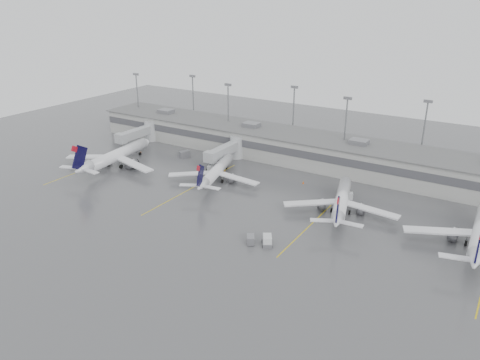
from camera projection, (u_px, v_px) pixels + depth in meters
The scene contains 19 objects.
ground at pixel (192, 243), 95.52m from camera, with size 260.00×260.00×0.00m, color #4B4B4D.
terminal at pixel (309, 149), 139.79m from camera, with size 152.00×17.00×9.45m.
light_masts at pixel (318, 119), 141.43m from camera, with size 142.40×8.00×20.60m.
jet_bridge_left at pixel (142, 133), 157.34m from camera, with size 4.00×17.20×7.00m.
jet_bridge_right at pixel (229, 150), 140.23m from camera, with size 4.00×17.20×7.00m.
stand_markings at pixel (251, 201), 114.48m from camera, with size 105.25×40.00×0.01m.
jet_far_left at pixel (115, 156), 136.28m from camera, with size 30.11×33.93×10.99m.
jet_mid_left at pixel (216, 172), 125.63m from camera, with size 24.46×27.81×9.23m.
jet_mid_right at pixel (341, 201), 107.66m from camera, with size 25.46×28.93×9.58m.
baggage_tug at pixel (267, 241), 94.37m from camera, with size 3.32×3.74×2.06m.
baggage_cart at pixel (251, 239), 94.96m from camera, with size 2.60×2.98×1.66m.
gse_uld_a at pixel (125, 150), 149.64m from camera, with size 2.57×1.71×1.82m, color silver.
gse_uld_b at pixel (212, 169), 133.15m from camera, with size 2.73×1.82×1.93m, color silver.
gse_uld_c at pixel (348, 196), 115.70m from camera, with size 2.29×1.53×1.62m, color silver.
gse_loader at pixel (185, 154), 144.99m from camera, with size 2.02×3.23×2.02m, color slate.
cone_a at pixel (141, 152), 149.27m from camera, with size 0.40×0.40×0.64m, color #DF5504.
cone_b at pixel (225, 171), 132.92m from camera, with size 0.41×0.41×0.65m, color #DF5504.
cone_c at pixel (303, 182), 125.10m from camera, with size 0.48×0.48×0.76m, color #DF5504.
cone_d at pixel (479, 239), 96.33m from camera, with size 0.45×0.45×0.71m, color #DF5504.
Camera 1 is at (52.63, -66.21, 47.25)m, focal length 35.00 mm.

